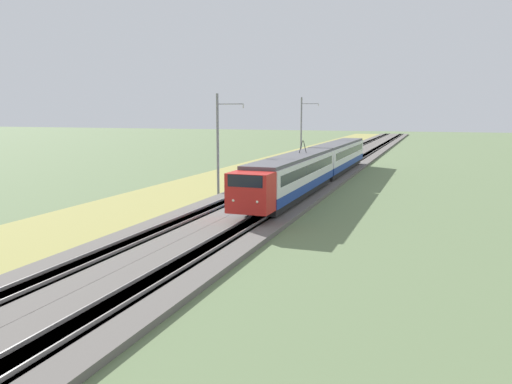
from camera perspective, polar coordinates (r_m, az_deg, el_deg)
name	(u,v)px	position (r m, az deg, el deg)	size (l,w,h in m)	color
ballast_main	(289,177)	(55.98, 3.78, 1.74)	(240.00, 4.40, 0.30)	#605B56
ballast_adjacent	(328,179)	(54.93, 8.21, 1.53)	(240.00, 4.40, 0.30)	#605B56
track_main	(289,177)	(55.98, 3.78, 1.75)	(240.00, 1.57, 0.45)	#4C4238
track_adjacent	(328,178)	(54.93, 8.22, 1.54)	(240.00, 1.57, 0.45)	#4C4238
grass_verge	(234,175)	(58.16, -2.54, 1.94)	(240.00, 8.23, 0.12)	#99934C
passenger_train	(320,163)	(50.73, 7.33, 3.33)	(41.68, 2.89, 4.87)	red
catenary_mast_mid	(218,144)	(43.67, -4.33, 5.53)	(0.22, 2.56, 8.89)	slate
catenary_mast_far	(302,130)	(70.64, 5.23, 7.06)	(0.22, 2.56, 9.39)	slate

